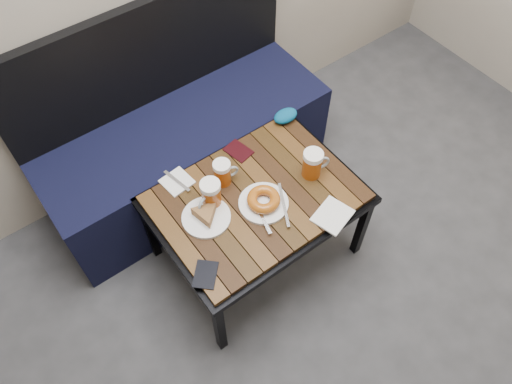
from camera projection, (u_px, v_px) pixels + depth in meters
bench at (184, 145)px, 2.46m from camera, size 1.40×0.50×0.95m
cafe_table at (256, 202)px, 2.08m from camera, size 0.84×0.62×0.47m
beer_mug_left at (211, 194)px, 1.96m from camera, size 0.13×0.10×0.13m
beer_mug_centre at (223, 173)px, 2.03m from camera, size 0.11×0.08×0.12m
beer_mug_right at (313, 164)px, 2.05m from camera, size 0.13×0.10×0.13m
plate_pie at (206, 215)px, 1.96m from camera, size 0.20×0.20×0.05m
plate_bagel at (264, 201)px, 2.00m from camera, size 0.21×0.26×0.06m
napkin_left at (177, 182)px, 2.08m from camera, size 0.12×0.15×0.01m
napkin_right at (332, 216)px, 1.98m from camera, size 0.18×0.16×0.01m
passport_navy at (205, 274)px, 1.83m from camera, size 0.14×0.14×0.01m
passport_burgundy at (238, 151)px, 2.17m from camera, size 0.10×0.13×0.01m
knit_pouch at (286, 116)px, 2.26m from camera, size 0.12×0.08×0.05m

